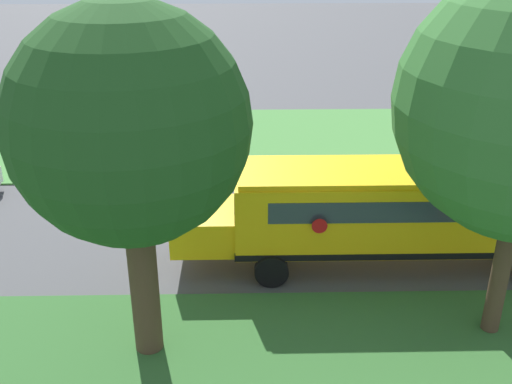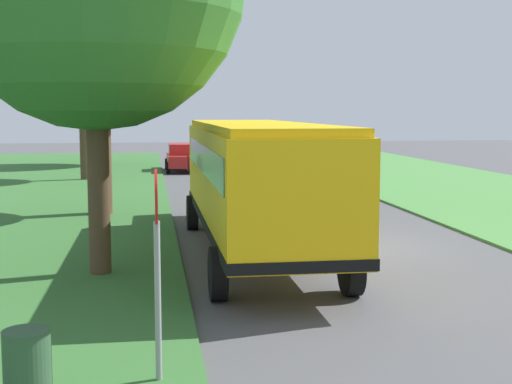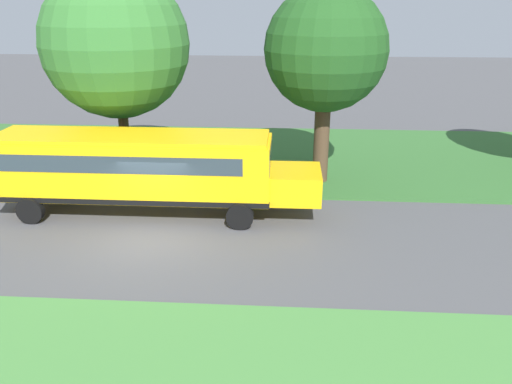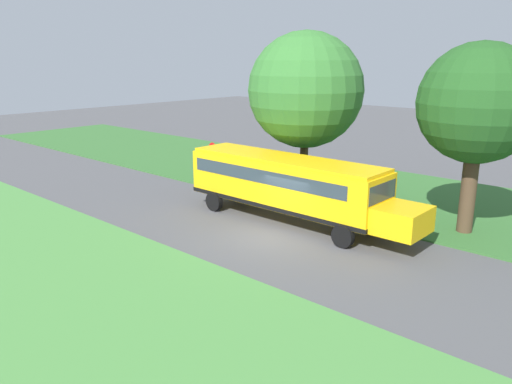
# 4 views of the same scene
# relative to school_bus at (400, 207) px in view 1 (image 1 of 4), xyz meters

# --- Properties ---
(ground_plane) EXTENTS (120.00, 120.00, 0.00)m
(ground_plane) POSITION_rel_school_bus_xyz_m (2.23, 0.81, -1.92)
(ground_plane) COLOR #4C4C4F
(grass_far_side) EXTENTS (10.00, 80.00, 0.07)m
(grass_far_side) POSITION_rel_school_bus_xyz_m (11.23, 0.81, -1.89)
(grass_far_side) COLOR #47843D
(grass_far_side) RESTS_ON ground
(school_bus) EXTENTS (2.84, 12.42, 3.16)m
(school_bus) POSITION_rel_school_bus_xyz_m (0.00, 0.00, 0.00)
(school_bus) COLOR yellow
(school_bus) RESTS_ON ground
(oak_tree_roadside_mid) EXTENTS (5.22, 5.22, 8.51)m
(oak_tree_roadside_mid) POSITION_rel_school_bus_xyz_m (-4.02, 7.10, 3.95)
(oak_tree_roadside_mid) COLOR #4C3826
(oak_tree_roadside_mid) RESTS_ON ground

